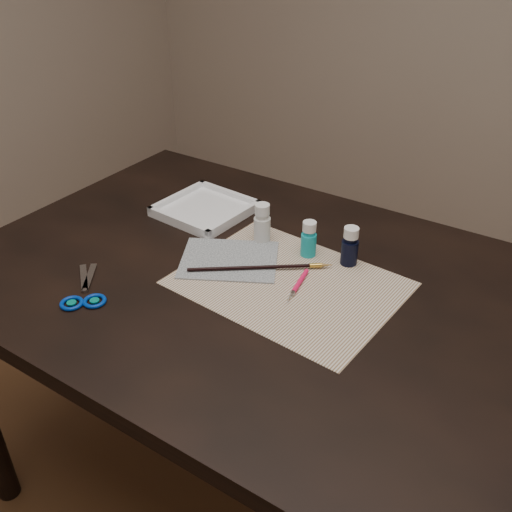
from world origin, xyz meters
The scene contains 11 objects.
ground centered at (0.00, 0.00, -0.01)m, with size 3.50×3.50×0.02m, color #422614.
table centered at (0.00, 0.00, 0.38)m, with size 1.30×0.90×0.75m, color black.
paper centered at (0.08, 0.01, 0.75)m, with size 0.45×0.34×0.00m, color silver.
canvas centered at (-0.08, 0.02, 0.75)m, with size 0.22×0.17×0.00m, color black.
paint_bottle_white centered at (-0.07, 0.13, 0.80)m, with size 0.04×0.04×0.10m, color silver.
paint_bottle_cyan centered at (0.05, 0.14, 0.79)m, with size 0.04×0.04×0.09m, color #17ABB7.
paint_bottle_navy centered at (0.15, 0.15, 0.80)m, with size 0.04×0.04×0.09m, color black.
paintbrush centered at (0.00, 0.02, 0.76)m, with size 0.32×0.01×0.01m, color black, non-canonical shape.
craft_knife centered at (0.10, 0.01, 0.76)m, with size 0.13×0.01×0.01m, color #F41551, non-canonical shape.
scissors centered at (-0.28, -0.24, 0.75)m, with size 0.19×0.09×0.01m, color silver, non-canonical shape.
palette_tray centered at (-0.27, 0.17, 0.76)m, with size 0.21×0.21×0.03m, color white.
Camera 1 is at (0.56, -0.86, 1.45)m, focal length 40.00 mm.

